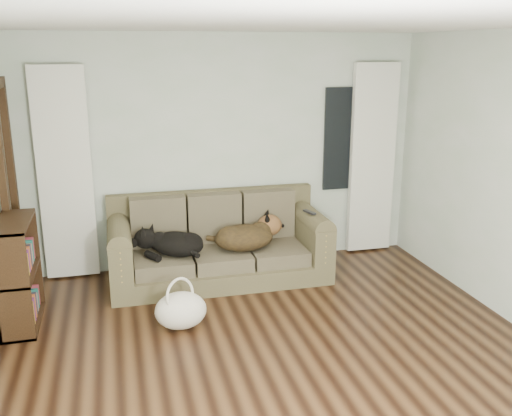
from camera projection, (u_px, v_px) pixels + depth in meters
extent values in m
plane|color=black|center=(286.00, 373.00, 4.43)|extent=(5.00, 5.00, 0.00)
plane|color=white|center=(292.00, 22.00, 3.72)|extent=(5.00, 5.00, 0.00)
cube|color=silver|center=(223.00, 152.00, 6.41)|extent=(4.50, 0.04, 2.60)
cube|color=white|center=(65.00, 175.00, 5.97)|extent=(0.55, 0.08, 2.25)
cube|color=white|center=(372.00, 159.00, 6.80)|extent=(0.55, 0.08, 2.25)
cube|color=black|center=(344.00, 139.00, 6.70)|extent=(0.50, 0.03, 1.20)
cube|color=black|center=(10.00, 195.00, 5.54)|extent=(0.07, 0.60, 2.10)
cube|color=#47412B|center=(219.00, 240.00, 6.11)|extent=(2.31, 1.00, 0.95)
ellipsoid|color=black|center=(173.00, 243.00, 5.92)|extent=(0.71, 0.67, 0.25)
ellipsoid|color=black|center=(247.00, 236.00, 6.11)|extent=(0.69, 0.51, 0.29)
cube|color=black|center=(309.00, 212.00, 6.13)|extent=(0.09, 0.16, 0.02)
ellipsoid|color=silver|center=(181.00, 311.00, 5.10)|extent=(0.55, 0.47, 0.34)
cube|color=black|center=(18.00, 272.00, 5.10)|extent=(0.32, 0.79, 0.98)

